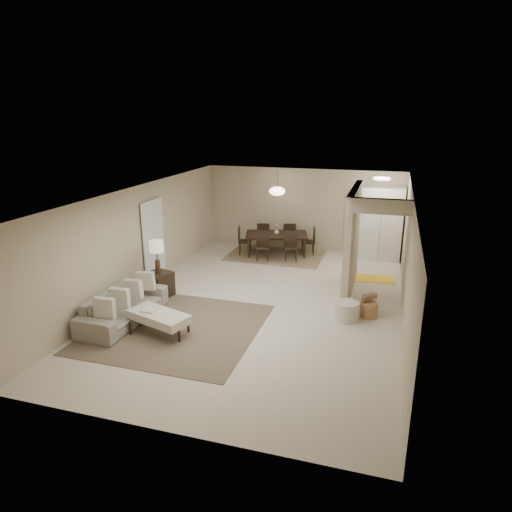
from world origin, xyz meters
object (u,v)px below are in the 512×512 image
(ottoman_bench, at_px, (159,317))
(sofa, at_px, (124,307))
(round_pouf, at_px, (346,311))
(dining_table, at_px, (276,244))
(pantry_cabinet, at_px, (381,224))
(wicker_basket, at_px, (369,310))
(side_table, at_px, (159,284))

(ottoman_bench, bearing_deg, sofa, -179.62)
(round_pouf, height_order, dining_table, dining_table)
(pantry_cabinet, bearing_deg, wicker_basket, -90.22)
(round_pouf, distance_m, dining_table, 4.72)
(pantry_cabinet, height_order, round_pouf, pantry_cabinet)
(round_pouf, xyz_separation_m, wicker_basket, (0.44, 0.30, -0.04))
(side_table, xyz_separation_m, dining_table, (1.79, 3.97, 0.03))
(dining_table, bearing_deg, ottoman_bench, -113.75)
(sofa, relative_size, ottoman_bench, 1.62)
(pantry_cabinet, xyz_separation_m, round_pouf, (-0.45, -4.45, -0.85))
(sofa, relative_size, wicker_basket, 5.97)
(sofa, xyz_separation_m, side_table, (0.05, 1.40, -0.03))
(side_table, bearing_deg, wicker_basket, 3.22)
(side_table, height_order, wicker_basket, side_table)
(pantry_cabinet, height_order, wicker_basket, pantry_cabinet)
(side_table, height_order, dining_table, dining_table)
(pantry_cabinet, distance_m, side_table, 6.53)
(round_pouf, height_order, wicker_basket, round_pouf)
(ottoman_bench, bearing_deg, wicker_basket, 44.86)
(ottoman_bench, relative_size, dining_table, 0.74)
(side_table, xyz_separation_m, wicker_basket, (4.73, 0.27, -0.14))
(wicker_basket, bearing_deg, side_table, -176.78)
(round_pouf, relative_size, wicker_basket, 1.38)
(ottoman_bench, bearing_deg, side_table, 135.98)
(side_table, bearing_deg, round_pouf, -0.45)
(pantry_cabinet, distance_m, round_pouf, 4.55)
(sofa, xyz_separation_m, wicker_basket, (4.78, 1.66, -0.16))
(pantry_cabinet, height_order, side_table, pantry_cabinet)
(side_table, height_order, round_pouf, side_table)
(dining_table, bearing_deg, wicker_basket, -66.45)
(side_table, distance_m, round_pouf, 4.30)
(round_pouf, bearing_deg, side_table, 179.55)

